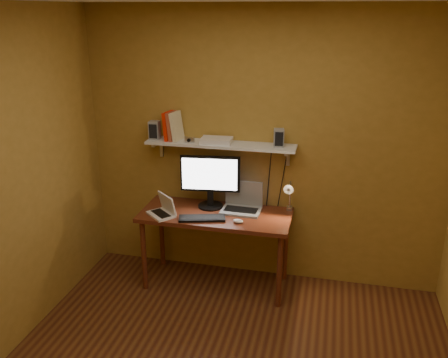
% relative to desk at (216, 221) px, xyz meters
% --- Properties ---
extents(room, '(3.44, 3.24, 2.64)m').
position_rel_desk_xyz_m(room, '(0.38, -1.28, 0.64)').
color(room, brown).
rests_on(room, ground).
extents(desk, '(1.40, 0.60, 0.75)m').
position_rel_desk_xyz_m(desk, '(0.00, 0.00, 0.00)').
color(desk, '#5F2D16').
rests_on(desk, ground).
extents(wall_shelf, '(1.40, 0.25, 0.21)m').
position_rel_desk_xyz_m(wall_shelf, '(0.00, 0.19, 0.69)').
color(wall_shelf, silver).
rests_on(wall_shelf, room).
extents(monitor, '(0.56, 0.26, 0.51)m').
position_rel_desk_xyz_m(monitor, '(-0.09, 0.14, 0.37)').
color(monitor, black).
rests_on(monitor, desk).
extents(laptop, '(0.37, 0.27, 0.27)m').
position_rel_desk_xyz_m(laptop, '(0.22, 0.14, 0.16)').
color(laptop, gray).
rests_on(laptop, desk).
extents(netbook, '(0.32, 0.31, 0.20)m').
position_rel_desk_xyz_m(netbook, '(-0.46, -0.15, 0.14)').
color(netbook, white).
rests_on(netbook, desk).
extents(keyboard, '(0.44, 0.25, 0.02)m').
position_rel_desk_xyz_m(keyboard, '(-0.09, -0.16, 0.10)').
color(keyboard, black).
rests_on(keyboard, desk).
extents(mouse, '(0.10, 0.07, 0.03)m').
position_rel_desk_xyz_m(mouse, '(0.25, -0.16, 0.10)').
color(mouse, white).
rests_on(mouse, desk).
extents(desk_lamp, '(0.09, 0.23, 0.38)m').
position_rel_desk_xyz_m(desk_lamp, '(0.66, 0.13, 0.29)').
color(desk_lamp, silver).
rests_on(desk_lamp, desk).
extents(speaker_left, '(0.10, 0.10, 0.17)m').
position_rel_desk_xyz_m(speaker_left, '(-0.64, 0.19, 0.80)').
color(speaker_left, gray).
rests_on(speaker_left, wall_shelf).
extents(speaker_right, '(0.10, 0.10, 0.16)m').
position_rel_desk_xyz_m(speaker_right, '(0.54, 0.20, 0.79)').
color(speaker_right, gray).
rests_on(speaker_right, wall_shelf).
extents(books, '(0.16, 0.19, 0.27)m').
position_rel_desk_xyz_m(books, '(-0.46, 0.20, 0.84)').
color(books, red).
rests_on(books, wall_shelf).
extents(shelf_camera, '(0.09, 0.04, 0.05)m').
position_rel_desk_xyz_m(shelf_camera, '(-0.28, 0.14, 0.74)').
color(shelf_camera, silver).
rests_on(shelf_camera, wall_shelf).
extents(router, '(0.29, 0.20, 0.05)m').
position_rel_desk_xyz_m(router, '(-0.04, 0.18, 0.73)').
color(router, white).
rests_on(router, wall_shelf).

